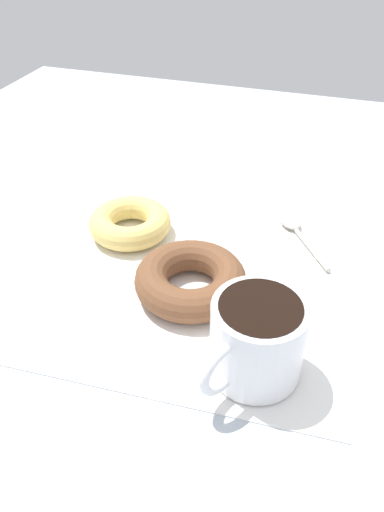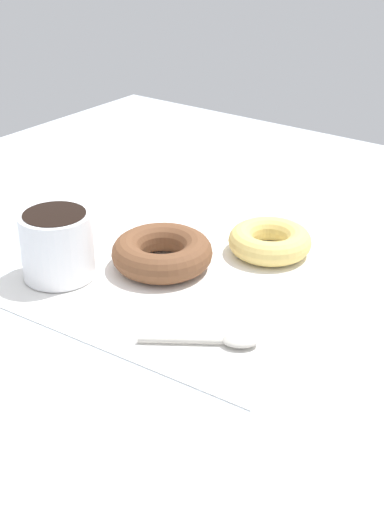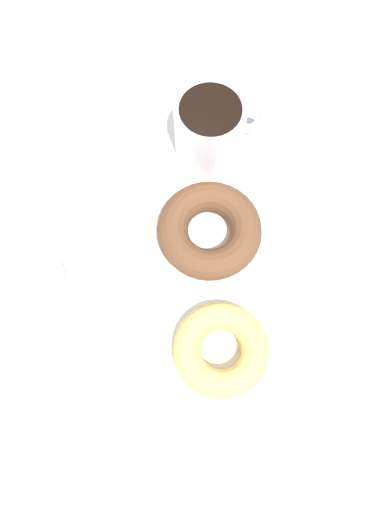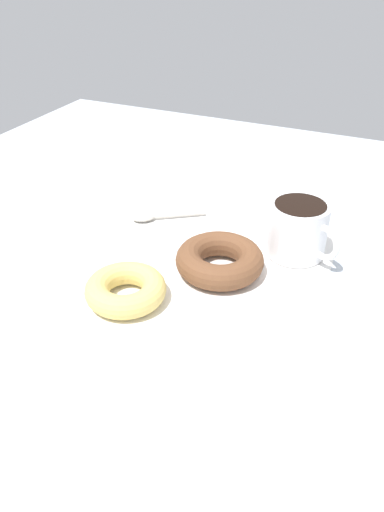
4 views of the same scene
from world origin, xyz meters
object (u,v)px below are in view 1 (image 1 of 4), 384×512
at_px(donut_near_cup, 190,279).
at_px(donut_far, 130,223).
at_px(coffee_cup, 256,339).
at_px(spoon, 295,228).

relative_size(donut_near_cup, donut_far, 1.17).
distance_m(coffee_cup, donut_far, 0.26).
xyz_separation_m(coffee_cup, spoon, (-0.23, 0.00, -0.04)).
bearing_deg(donut_far, spoon, 108.86).
relative_size(donut_far, spoon, 0.95).
relative_size(coffee_cup, donut_far, 1.06).
height_order(donut_far, spoon, donut_far).
height_order(coffee_cup, donut_far, coffee_cup).
bearing_deg(coffee_cup, donut_far, -130.97).
relative_size(coffee_cup, donut_near_cup, 0.90).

